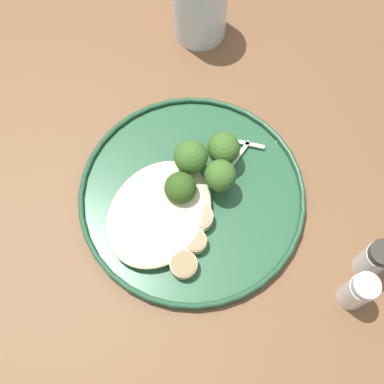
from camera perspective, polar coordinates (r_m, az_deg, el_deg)
name	(u,v)px	position (r m, az deg, el deg)	size (l,w,h in m)	color
ground	(196,283)	(1.37, 0.47, -10.38)	(6.00, 6.00, 0.00)	#665B51
wooden_dining_table	(199,185)	(0.74, 0.86, 0.78)	(1.40, 1.00, 0.74)	brown
dinner_plate	(192,195)	(0.64, 0.00, -0.40)	(0.29, 0.29, 0.02)	#235133
noodle_bed	(162,215)	(0.61, -3.49, -2.59)	(0.15, 0.12, 0.03)	beige
seared_scallop_tilted_round	(195,241)	(0.60, 0.34, -5.68)	(0.03, 0.03, 0.01)	#E5C689
seared_scallop_tiny_bay	(199,217)	(0.61, 0.78, -2.91)	(0.04, 0.04, 0.02)	beige
seared_scallop_front_small	(144,227)	(0.61, -5.54, -4.04)	(0.02, 0.02, 0.01)	beige
seared_scallop_left_edge	(156,215)	(0.62, -4.13, -2.64)	(0.03, 0.03, 0.01)	#E5C689
seared_scallop_right_edge	(184,265)	(0.60, -0.97, -8.33)	(0.03, 0.03, 0.01)	#DBB77A
broccoli_floret_near_rim	(224,149)	(0.63, 3.64, 4.97)	(0.04, 0.04, 0.05)	#7A994C
broccoli_floret_tall_stalk	(187,156)	(0.61, -0.52, 4.19)	(0.04, 0.04, 0.06)	#7A994C
broccoli_floret_right_tilted	(220,176)	(0.61, 3.24, 1.85)	(0.04, 0.04, 0.06)	#89A356
broccoli_floret_center_pile	(180,188)	(0.60, -1.33, 0.41)	(0.04, 0.04, 0.05)	#7A994C
onion_sliver_long_sliver	(248,144)	(0.67, 6.38, 5.50)	(0.05, 0.01, 0.00)	silver
onion_sliver_short_strip	(238,157)	(0.66, 5.24, 3.97)	(0.06, 0.01, 0.00)	silver
water_glass	(200,6)	(0.75, 0.90, 20.52)	(0.08, 0.08, 0.12)	silver
salt_shaker	(358,291)	(0.61, 18.48, -10.75)	(0.03, 0.03, 0.07)	white
pepper_shaker	(374,260)	(0.62, 20.12, -7.27)	(0.03, 0.03, 0.07)	white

